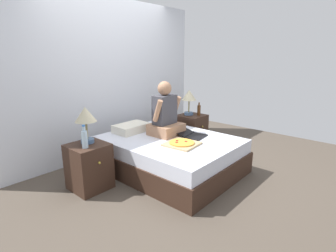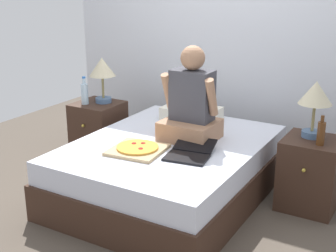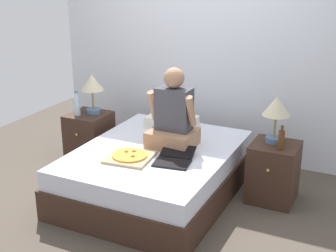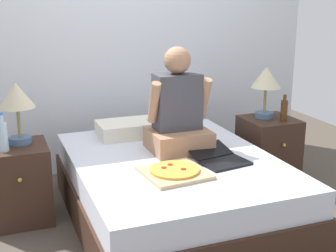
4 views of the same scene
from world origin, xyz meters
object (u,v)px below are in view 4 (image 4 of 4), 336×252
Objects in this scene: nightstand_right at (268,150)px; laptop at (220,159)px; water_bottle at (3,136)px; beer_bottle at (284,110)px; nightstand_left at (19,183)px; bed at (173,189)px; lamp_on_right_nightstand at (266,81)px; pizza_box at (175,172)px; lamp_on_left_nightstand at (17,100)px; person_seated at (178,113)px.

nightstand_right is 1.00m from laptop.
beer_bottle is at bearing -0.25° from water_bottle.
water_bottle is (-0.08, -0.09, 0.40)m from nightstand_left.
lamp_on_right_nightstand is (1.04, 0.45, 0.67)m from bed.
bed is 0.43m from laptop.
water_bottle reaches higher than nightstand_left.
pizza_box is at bearing -162.80° from laptop.
nightstand_right is 0.62m from lamp_on_right_nightstand.
beer_bottle is (1.14, 0.30, 0.44)m from bed.
nightstand_left is 1.28× the size of lamp_on_right_nightstand.
water_bottle is 2.25m from nightstand_right.
lamp_on_right_nightstand is at bearing 3.67° from water_bottle.
water_bottle is at bearing -131.65° from nightstand_left.
lamp_on_left_nightstand is at bearing 51.37° from nightstand_left.
lamp_on_right_nightstand is at bearing 123.69° from beer_bottle.
bed is 1.25m from beer_bottle.
beer_bottle is 0.29× the size of person_seated.
lamp_on_left_nightstand and lamp_on_right_nightstand have the same top height.
nightstand_left is 1.28m from person_seated.
pizza_box is at bearing -30.76° from water_bottle.
nightstand_right is at bearing 20.38° from bed.
water_bottle is at bearing 160.96° from laptop.
water_bottle is (-1.15, 0.31, 0.45)m from bed.
nightstand_left is at bearing 169.20° from person_seated.
bed is 1.14m from nightstand_left.
lamp_on_left_nightstand is 1.25m from pizza_box.
person_seated is at bearing -13.60° from lamp_on_left_nightstand.
lamp_on_right_nightstand is 0.98× the size of laptop.
beer_bottle is 1.00m from laptop.
nightstand_left is at bearing 48.35° from water_bottle.
beer_bottle is (2.16, -0.15, -0.23)m from lamp_on_left_nightstand.
bed is 4.14× the size of lamp_on_right_nightstand.
lamp_on_left_nightstand is 1.96× the size of beer_bottle.
person_seated is (-1.03, -0.12, 0.10)m from beer_bottle.
bed is 0.57m from person_seated.
lamp_on_right_nightstand is at bearing 39.90° from laptop.
lamp_on_left_nightstand reaches higher than beer_bottle.
laptop is 0.41m from pizza_box.
bed is 0.42m from pizza_box.
lamp_on_left_nightstand reaches higher than pizza_box.
nightstand_left is at bearing 159.62° from bed.
water_bottle is 2.28m from beer_bottle.
nightstand_left is at bearing 180.00° from nightstand_right.
nightstand_left is 1.32× the size of pizza_box.
nightstand_left is 1.20m from pizza_box.
water_bottle is at bearing 179.75° from beer_bottle.
person_seated reaches higher than lamp_on_right_nightstand.
person_seated is (1.25, -0.13, 0.08)m from water_bottle.
lamp_on_left_nightstand reaches higher than nightstand_left.
person_seated is at bearing 59.25° from bed.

